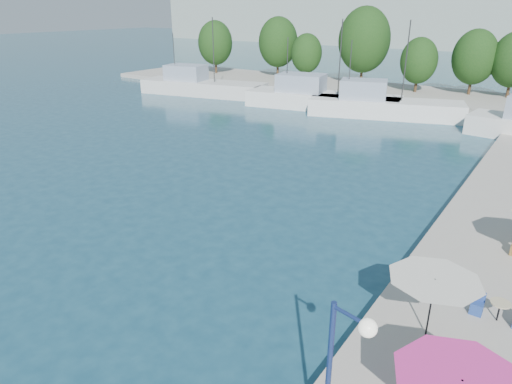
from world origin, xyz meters
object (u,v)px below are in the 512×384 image
Objects in this scene: trawler_02 at (318,99)px; umbrella_white at (434,286)px; street_lamp at (342,371)px; trawler_03 at (381,106)px; trawler_01 at (200,86)px.

umbrella_white is (21.80, -34.01, 1.49)m from trawler_02.
trawler_02 reaches higher than street_lamp.
trawler_03 is at bearing 112.82° from umbrella_white.
trawler_03 is at bearing -9.88° from trawler_01.
trawler_02 is at bearing 161.89° from trawler_03.
trawler_03 is 36.97m from umbrella_white.
umbrella_white is 6.88m from street_lamp.
trawler_03 is (7.47, 0.04, 0.00)m from trawler_02.
umbrella_white is 0.61× the size of street_lamp.
umbrella_white is at bearing 100.20° from street_lamp.
trawler_03 is (24.71, 1.00, 0.00)m from trawler_01.
trawler_01 is 24.73m from trawler_03.
trawler_03 is 43.21m from street_lamp.
trawler_02 reaches higher than umbrella_white.
trawler_01 is 51.17m from umbrella_white.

